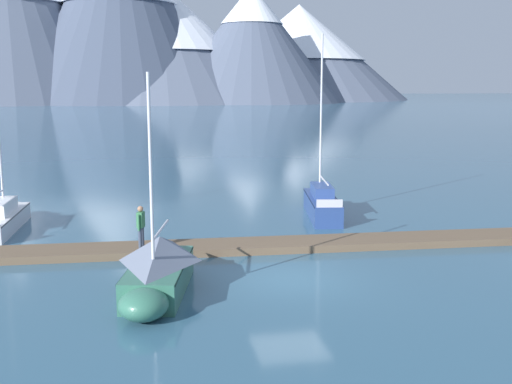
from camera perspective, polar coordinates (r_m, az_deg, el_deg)
The scene contains 10 objects.
ground_plane at distance 21.67m, azimuth 3.14°, elevation -7.92°, with size 700.00×700.00×0.00m, color #335B75.
mountain_shoulder_ridge at distance 225.45m, azimuth -12.29°, elevation 16.68°, with size 74.98×74.98×64.28m.
mountain_east_summit at distance 228.77m, azimuth -8.73°, elevation 13.76°, with size 87.26×87.26×41.64m.
mountain_rear_spur at distance 219.83m, azimuth -0.38°, elevation 13.43°, with size 62.00×62.00×39.17m.
mountain_north_horn at distance 258.28m, azimuth 3.92°, elevation 12.89°, with size 87.03×87.03×37.40m.
dock at distance 25.36m, azimuth 0.89°, elevation -4.90°, with size 30.01×3.55×0.30m.
sailboat_nearest_berth at distance 30.99m, azimuth -22.25°, elevation -2.15°, with size 1.96×6.59×7.57m.
sailboat_second_berth at distance 20.17m, azimuth -8.97°, elevation -6.95°, with size 2.79×5.67×6.95m.
sailboat_mid_dock_port at distance 31.96m, azimuth 5.92°, elevation -0.91°, with size 2.37×6.77×9.03m.
person_on_dock at distance 24.43m, azimuth -10.46°, elevation -2.94°, with size 0.34×0.56×1.69m.
Camera 1 is at (-5.18, -19.97, 6.63)m, focal length 43.86 mm.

